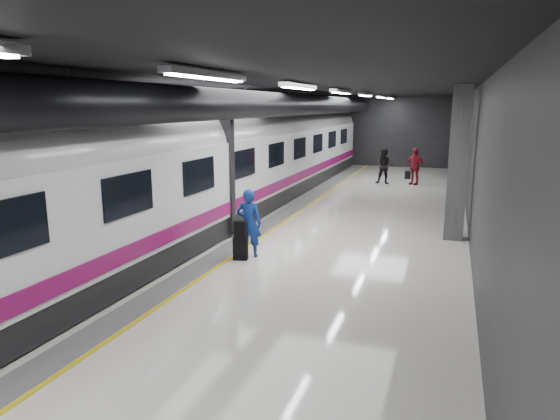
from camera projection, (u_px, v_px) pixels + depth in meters
The scene contains 9 objects.
ground at pixel (288, 242), 14.60m from camera, with size 40.00×40.00×0.00m, color silver.
platform_hall at pixel (290, 119), 14.85m from camera, with size 10.02×40.02×4.51m.
train at pixel (188, 167), 15.21m from camera, with size 3.05×38.00×4.05m.
traveler_main at pixel (249, 223), 13.05m from camera, with size 0.66×0.43×1.81m, color #173FB2.
suitcase_main at pixel (241, 248), 12.89m from camera, with size 0.37×0.23×0.60m, color black.
shoulder_bag at pixel (240, 229), 12.77m from camera, with size 0.32×0.17×0.43m, color black.
traveler_far_a at pixel (385, 166), 25.30m from camera, with size 0.89×0.69×1.83m, color black.
traveler_far_b at pixel (415, 166), 25.07m from camera, with size 1.09×0.45×1.85m, color maroon.
suitcase_far at pixel (408, 175), 27.14m from camera, with size 0.30×0.19×0.44m, color black.
Camera 1 is at (4.37, -13.41, 3.91)m, focal length 32.00 mm.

